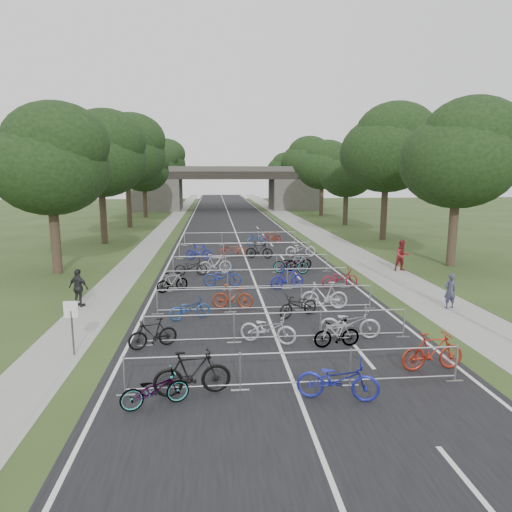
{
  "coord_description": "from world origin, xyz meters",
  "views": [
    {
      "loc": [
        -2.17,
        -11.59,
        5.84
      ],
      "look_at": [
        0.25,
        14.59,
        1.1
      ],
      "focal_mm": 32.0,
      "sensor_mm": 36.0,
      "label": 1
    }
  ],
  "objects_px": {
    "bike_0": "(155,390)",
    "pedestrian_c": "(79,288)",
    "overpass_bridge": "(227,188)",
    "pedestrian_a": "(450,291)",
    "bike_1": "(192,373)",
    "park_sign": "(71,318)",
    "pedestrian_b": "(402,256)",
    "bike_2": "(338,379)"
  },
  "relations": [
    {
      "from": "bike_0",
      "to": "pedestrian_c",
      "type": "relative_size",
      "value": 1.03
    },
    {
      "from": "overpass_bridge",
      "to": "pedestrian_a",
      "type": "relative_size",
      "value": 19.89
    },
    {
      "from": "overpass_bridge",
      "to": "pedestrian_a",
      "type": "distance_m",
      "value": 58.71
    },
    {
      "from": "bike_1",
      "to": "park_sign",
      "type": "bearing_deg",
      "value": 44.56
    },
    {
      "from": "overpass_bridge",
      "to": "bike_1",
      "type": "xyz_separation_m",
      "value": [
        -2.81,
        -65.11,
        -2.91
      ]
    },
    {
      "from": "bike_1",
      "to": "pedestrian_a",
      "type": "relative_size",
      "value": 1.33
    },
    {
      "from": "pedestrian_c",
      "to": "pedestrian_a",
      "type": "bearing_deg",
      "value": -160.74
    },
    {
      "from": "park_sign",
      "to": "pedestrian_c",
      "type": "distance_m",
      "value": 5.87
    },
    {
      "from": "pedestrian_a",
      "to": "pedestrian_c",
      "type": "bearing_deg",
      "value": -13.72
    },
    {
      "from": "bike_1",
      "to": "pedestrian_b",
      "type": "relative_size",
      "value": 1.1
    },
    {
      "from": "bike_0",
      "to": "pedestrian_b",
      "type": "xyz_separation_m",
      "value": [
        12.93,
        15.39,
        0.48
      ]
    },
    {
      "from": "bike_0",
      "to": "bike_1",
      "type": "distance_m",
      "value": 1.08
    },
    {
      "from": "overpass_bridge",
      "to": "pedestrian_c",
      "type": "distance_m",
      "value": 56.97
    },
    {
      "from": "bike_1",
      "to": "pedestrian_a",
      "type": "height_order",
      "value": "pedestrian_a"
    },
    {
      "from": "bike_0",
      "to": "park_sign",
      "type": "bearing_deg",
      "value": 21.18
    },
    {
      "from": "bike_2",
      "to": "pedestrian_c",
      "type": "height_order",
      "value": "pedestrian_c"
    },
    {
      "from": "bike_1",
      "to": "pedestrian_b",
      "type": "bearing_deg",
      "value": -46.45
    },
    {
      "from": "bike_0",
      "to": "bike_1",
      "type": "xyz_separation_m",
      "value": [
        0.92,
        0.54,
        0.16
      ]
    },
    {
      "from": "overpass_bridge",
      "to": "bike_1",
      "type": "distance_m",
      "value": 65.24
    },
    {
      "from": "bike_2",
      "to": "pedestrian_c",
      "type": "relative_size",
      "value": 1.26
    },
    {
      "from": "overpass_bridge",
      "to": "pedestrian_a",
      "type": "height_order",
      "value": "overpass_bridge"
    },
    {
      "from": "bike_1",
      "to": "bike_2",
      "type": "relative_size",
      "value": 0.96
    },
    {
      "from": "park_sign",
      "to": "bike_2",
      "type": "xyz_separation_m",
      "value": [
        7.78,
        -3.73,
        -0.7
      ]
    },
    {
      "from": "bike_0",
      "to": "pedestrian_c",
      "type": "height_order",
      "value": "pedestrian_c"
    },
    {
      "from": "park_sign",
      "to": "bike_0",
      "type": "relative_size",
      "value": 1.04
    },
    {
      "from": "park_sign",
      "to": "bike_1",
      "type": "height_order",
      "value": "park_sign"
    },
    {
      "from": "park_sign",
      "to": "overpass_bridge",
      "type": "bearing_deg",
      "value": 83.74
    },
    {
      "from": "pedestrian_b",
      "to": "pedestrian_c",
      "type": "distance_m",
      "value": 18.42
    },
    {
      "from": "bike_0",
      "to": "bike_2",
      "type": "relative_size",
      "value": 0.82
    },
    {
      "from": "bike_2",
      "to": "overpass_bridge",
      "type": "bearing_deg",
      "value": 15.06
    },
    {
      "from": "bike_1",
      "to": "pedestrian_c",
      "type": "relative_size",
      "value": 1.21
    },
    {
      "from": "bike_0",
      "to": "pedestrian_b",
      "type": "distance_m",
      "value": 20.11
    },
    {
      "from": "overpass_bridge",
      "to": "bike_1",
      "type": "bearing_deg",
      "value": -92.47
    },
    {
      "from": "park_sign",
      "to": "bike_1",
      "type": "relative_size",
      "value": 0.88
    },
    {
      "from": "bike_1",
      "to": "bike_0",
      "type": "bearing_deg",
      "value": 113.19
    },
    {
      "from": "pedestrian_b",
      "to": "pedestrian_c",
      "type": "height_order",
      "value": "pedestrian_b"
    },
    {
      "from": "overpass_bridge",
      "to": "pedestrian_c",
      "type": "relative_size",
      "value": 18.12
    },
    {
      "from": "park_sign",
      "to": "bike_2",
      "type": "height_order",
      "value": "park_sign"
    },
    {
      "from": "overpass_bridge",
      "to": "bike_0",
      "type": "distance_m",
      "value": 65.84
    },
    {
      "from": "bike_0",
      "to": "pedestrian_c",
      "type": "xyz_separation_m",
      "value": [
        -4.47,
        9.34,
        0.39
      ]
    },
    {
      "from": "bike_2",
      "to": "pedestrian_a",
      "type": "height_order",
      "value": "pedestrian_a"
    },
    {
      "from": "bike_2",
      "to": "pedestrian_a",
      "type": "xyz_separation_m",
      "value": [
        7.11,
        7.65,
        0.21
      ]
    }
  ]
}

